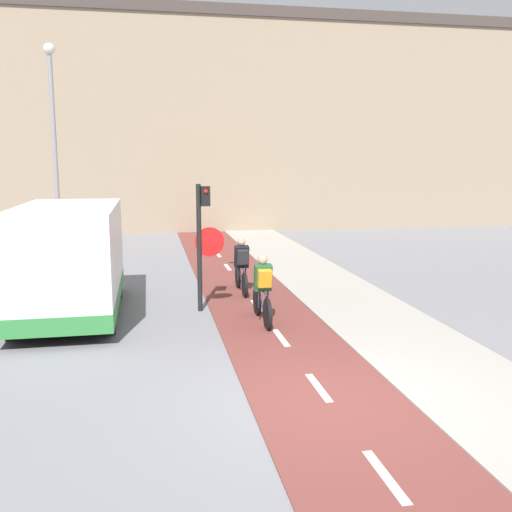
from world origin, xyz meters
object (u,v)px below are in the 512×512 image
(traffic_light_pole, at_px, (203,233))
(street_lamp_far, at_px, (54,133))
(cyclist_near, at_px, (263,291))
(van, at_px, (69,262))
(cyclist_far, at_px, (242,267))

(traffic_light_pole, xyz_separation_m, street_lamp_far, (-4.05, 6.49, 2.45))
(cyclist_near, height_order, van, van)
(cyclist_far, bearing_deg, street_lamp_far, 136.49)
(cyclist_far, bearing_deg, van, -160.82)
(traffic_light_pole, bearing_deg, street_lamp_far, 121.95)
(street_lamp_far, height_order, cyclist_far, street_lamp_far)
(street_lamp_far, relative_size, van, 1.45)
(traffic_light_pole, relative_size, cyclist_near, 1.63)
(cyclist_far, distance_m, van, 4.36)
(cyclist_near, xyz_separation_m, van, (-4.08, 1.40, 0.49))
(cyclist_near, distance_m, van, 4.34)
(cyclist_far, bearing_deg, traffic_light_pole, -125.80)
(cyclist_near, height_order, cyclist_far, cyclist_near)
(street_lamp_far, distance_m, van, 7.12)
(van, bearing_deg, cyclist_far, 19.18)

